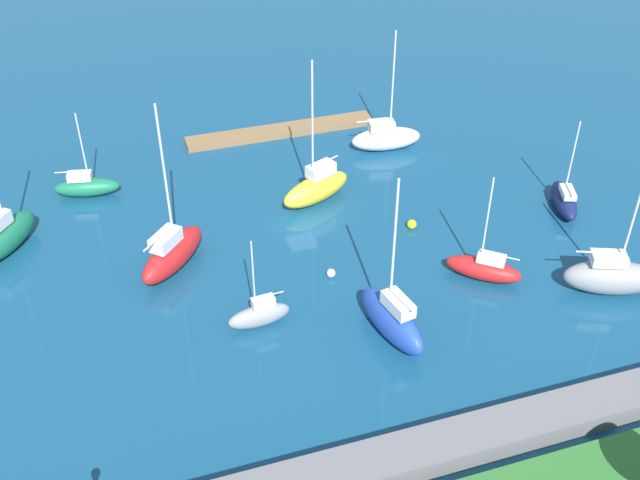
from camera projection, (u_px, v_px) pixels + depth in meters
name	position (u px, v px, depth m)	size (l,w,h in m)	color
water	(301.00, 219.00, 67.35)	(160.00, 160.00, 0.00)	navy
pier_dock	(281.00, 131.00, 80.10)	(20.03, 2.48, 0.62)	olive
breakwater	(429.00, 451.00, 46.05)	(59.87, 2.95, 1.43)	slate
sailboat_gray_center_basin	(259.00, 315.00, 55.62)	(4.78, 1.70, 7.72)	gray
sailboat_red_near_pier	(172.00, 253.00, 60.83)	(6.98, 7.26, 14.41)	red
sailboat_green_far_north	(87.00, 186.00, 69.97)	(6.19, 3.01, 8.36)	#19724C
sailboat_white_mid_basin	(386.00, 137.00, 76.83)	(7.35, 3.23, 12.46)	white
sailboat_blue_outer_mooring	(392.00, 319.00, 54.30)	(3.53, 7.73, 13.13)	#2347B2
sailboat_navy_lone_south	(564.00, 200.00, 68.07)	(3.70, 6.29, 8.65)	#141E4C
sailboat_yellow_far_south	(316.00, 187.00, 68.91)	(7.61, 4.91, 13.78)	yellow
sailboat_gray_off_beacon	(611.00, 276.00, 58.41)	(7.74, 5.06, 11.99)	gray
sailboat_red_along_channel	(484.00, 268.00, 60.09)	(5.92, 5.36, 9.26)	red
sailboat_green_inner_mooring	(5.00, 236.00, 62.72)	(6.02, 7.08, 12.08)	#19724C
mooring_buoy_yellow	(412.00, 224.00, 65.98)	(0.84, 0.84, 0.84)	yellow
mooring_buoy_white	(331.00, 273.00, 60.58)	(0.72, 0.72, 0.72)	white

